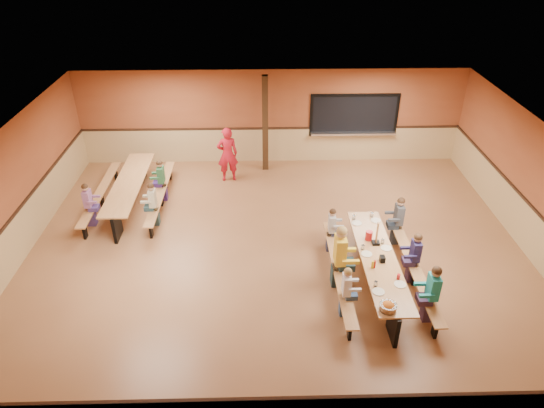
{
  "coord_description": "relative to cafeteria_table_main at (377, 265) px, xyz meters",
  "views": [
    {
      "loc": [
        -0.35,
        -9.39,
        7.06
      ],
      "look_at": [
        -0.1,
        0.32,
        1.15
      ],
      "focal_mm": 32.0,
      "sensor_mm": 36.0,
      "label": 1
    }
  ],
  "objects": [
    {
      "name": "table_paddle",
      "position": [
        0.04,
        0.47,
        0.35
      ],
      "size": [
        0.16,
        0.16,
        0.56
      ],
      "color": "black",
      "rests_on": "cafeteria_table_main"
    },
    {
      "name": "seated_child_white_left",
      "position": [
        -0.83,
        -0.91,
        0.05
      ],
      "size": [
        0.34,
        0.28,
        1.15
      ],
      "primitive_type": null,
      "color": "white",
      "rests_on": "ground"
    },
    {
      "name": "chip_bowl",
      "position": [
        -0.17,
        -1.58,
        0.29
      ],
      "size": [
        0.32,
        0.32,
        0.15
      ],
      "primitive_type": null,
      "color": "orange",
      "rests_on": "cafeteria_table_main"
    },
    {
      "name": "seated_child_purple_sec",
      "position": [
        -6.9,
        2.54,
        0.07
      ],
      "size": [
        0.36,
        0.29,
        1.19
      ],
      "primitive_type": null,
      "color": "#915B8B",
      "rests_on": "ground"
    },
    {
      "name": "seated_child_grey_left",
      "position": [
        -0.83,
        1.28,
        0.04
      ],
      "size": [
        0.33,
        0.27,
        1.14
      ],
      "primitive_type": null,
      "color": "#B8B8B8",
      "rests_on": "ground"
    },
    {
      "name": "structural_post",
      "position": [
        -2.33,
        5.63,
        0.97
      ],
      "size": [
        0.18,
        0.18,
        3.0
      ],
      "primitive_type": "cube",
      "color": "black",
      "rests_on": "ground"
    },
    {
      "name": "seated_child_char_right",
      "position": [
        0.83,
        1.55,
        0.1
      ],
      "size": [
        0.39,
        0.32,
        1.25
      ],
      "primitive_type": null,
      "color": "#41454A",
      "rests_on": "ground"
    },
    {
      "name": "standing_woman",
      "position": [
        -3.47,
        4.93,
        0.32
      ],
      "size": [
        0.68,
        0.51,
        1.69
      ],
      "primitive_type": "imported",
      "rotation": [
        0.0,
        0.0,
        3.32
      ],
      "color": "red",
      "rests_on": "ground"
    },
    {
      "name": "seated_adult_yellow",
      "position": [
        -0.83,
        0.03,
        0.21
      ],
      "size": [
        0.5,
        0.41,
        1.48
      ],
      "primitive_type": null,
      "color": "yellow",
      "rests_on": "ground"
    },
    {
      "name": "condiment_ketchup",
      "position": [
        -0.17,
        -0.35,
        0.3
      ],
      "size": [
        0.06,
        0.06,
        0.17
      ],
      "primitive_type": "cylinder",
      "color": "#B2140F",
      "rests_on": "cafeteria_table_main"
    },
    {
      "name": "cafeteria_table_main",
      "position": [
        0.0,
        0.0,
        0.0
      ],
      "size": [
        1.91,
        3.7,
        0.74
      ],
      "color": "#B57C48",
      "rests_on": "ground"
    },
    {
      "name": "seated_child_tan_sec",
      "position": [
        -5.25,
        2.52,
        0.07
      ],
      "size": [
        0.36,
        0.29,
        1.18
      ],
      "primitive_type": null,
      "color": "beige",
      "rests_on": "ground"
    },
    {
      "name": "seated_child_green_sec",
      "position": [
        -5.25,
        3.79,
        0.08
      ],
      "size": [
        0.37,
        0.3,
        1.2
      ],
      "primitive_type": null,
      "color": "#347348",
      "rests_on": "ground"
    },
    {
      "name": "kitchen_pass_through",
      "position": [
        0.47,
        6.2,
        0.96
      ],
      "size": [
        2.78,
        0.28,
        1.38
      ],
      "color": "black",
      "rests_on": "ground"
    },
    {
      "name": "place_settings",
      "position": [
        0.0,
        0.0,
        0.27
      ],
      "size": [
        0.65,
        3.3,
        0.11
      ],
      "primitive_type": null,
      "color": "beige",
      "rests_on": "cafeteria_table_main"
    },
    {
      "name": "condiment_mustard",
      "position": [
        -0.2,
        -0.36,
        0.3
      ],
      "size": [
        0.06,
        0.06,
        0.17
      ],
      "primitive_type": "cylinder",
      "color": "yellow",
      "rests_on": "cafeteria_table_main"
    },
    {
      "name": "ground",
      "position": [
        -2.13,
        1.23,
        -0.53
      ],
      "size": [
        12.0,
        12.0,
        0.0
      ],
      "primitive_type": "plane",
      "color": "brown",
      "rests_on": "ground"
    },
    {
      "name": "seated_child_teal_right",
      "position": [
        0.83,
        -1.08,
        0.12
      ],
      "size": [
        0.41,
        0.34,
        1.29
      ],
      "primitive_type": null,
      "color": "teal",
      "rests_on": "ground"
    },
    {
      "name": "seated_child_navy_right",
      "position": [
        0.83,
        0.12,
        0.08
      ],
      "size": [
        0.37,
        0.3,
        1.22
      ],
      "primitive_type": null,
      "color": "#272152",
      "rests_on": "ground"
    },
    {
      "name": "cafeteria_table_second",
      "position": [
        -6.08,
        3.48,
        0.0
      ],
      "size": [
        1.91,
        3.7,
        0.74
      ],
      "color": "#B57C48",
      "rests_on": "ground"
    },
    {
      "name": "punch_pitcher",
      "position": [
        -0.09,
        0.64,
        0.32
      ],
      "size": [
        0.16,
        0.16,
        0.22
      ],
      "primitive_type": "cylinder",
      "color": "red",
      "rests_on": "cafeteria_table_main"
    },
    {
      "name": "room_envelope",
      "position": [
        -2.13,
        1.23,
        0.16
      ],
      "size": [
        12.04,
        10.04,
        3.02
      ],
      "color": "#984E2C",
      "rests_on": "ground"
    },
    {
      "name": "napkin_dispenser",
      "position": [
        0.04,
        -0.16,
        0.28
      ],
      "size": [
        0.1,
        0.14,
        0.13
      ],
      "primitive_type": "cube",
      "color": "black",
      "rests_on": "cafeteria_table_main"
    }
  ]
}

